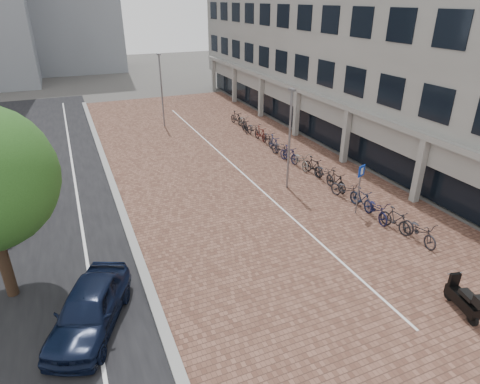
{
  "coord_description": "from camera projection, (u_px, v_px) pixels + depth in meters",
  "views": [
    {
      "loc": [
        -6.7,
        -9.68,
        9.43
      ],
      "look_at": [
        0.0,
        6.0,
        1.3
      ],
      "focal_mm": 30.61,
      "sensor_mm": 36.0,
      "label": 1
    }
  ],
  "objects": [
    {
      "name": "ground",
      "position": [
        307.0,
        292.0,
        14.47
      ],
      "size": [
        140.0,
        140.0,
        0.0
      ],
      "primitive_type": "plane",
      "color": "#474442",
      "rests_on": "ground"
    },
    {
      "name": "plaza_brick",
      "position": [
        232.0,
        167.0,
        25.14
      ],
      "size": [
        14.5,
        42.0,
        0.04
      ],
      "primitive_type": "cube",
      "color": "brown",
      "rests_on": "ground"
    },
    {
      "name": "street_asphalt",
      "position": [
        36.0,
        198.0,
        21.24
      ],
      "size": [
        8.0,
        50.0,
        0.03
      ],
      "primitive_type": "cube",
      "color": "black",
      "rests_on": "ground"
    },
    {
      "name": "curb",
      "position": [
        113.0,
        185.0,
        22.59
      ],
      "size": [
        0.35,
        42.0,
        0.14
      ],
      "primitive_type": "cube",
      "color": "gray",
      "rests_on": "ground"
    },
    {
      "name": "lane_line",
      "position": [
        76.0,
        191.0,
        21.94
      ],
      "size": [
        0.12,
        44.0,
        0.0
      ],
      "primitive_type": "cube",
      "color": "white",
      "rests_on": "street_asphalt"
    },
    {
      "name": "parking_line",
      "position": [
        235.0,
        166.0,
        25.2
      ],
      "size": [
        0.1,
        30.0,
        0.0
      ],
      "primitive_type": "cube",
      "color": "white",
      "rests_on": "plaza_brick"
    },
    {
      "name": "office_building",
      "position": [
        354.0,
        13.0,
        28.72
      ],
      "size": [
        8.4,
        40.0,
        15.0
      ],
      "color": "gray",
      "rests_on": "ground"
    },
    {
      "name": "car_navy",
      "position": [
        89.0,
        309.0,
        12.66
      ],
      "size": [
        3.31,
        4.57,
        1.44
      ],
      "primitive_type": "imported",
      "rotation": [
        0.0,
        0.0,
        -0.43
      ],
      "color": "black",
      "rests_on": "ground"
    },
    {
      "name": "scooter_mid",
      "position": [
        464.0,
        298.0,
        13.31
      ],
      "size": [
        0.91,
        1.76,
        1.16
      ],
      "primitive_type": null,
      "rotation": [
        0.0,
        0.0,
        -0.24
      ],
      "color": "black",
      "rests_on": "ground"
    },
    {
      "name": "parking_sign",
      "position": [
        360.0,
        182.0,
        18.99
      ],
      "size": [
        0.49,
        0.24,
        2.5
      ],
      "rotation": [
        0.0,
        0.0,
        0.41
      ],
      "color": "slate",
      "rests_on": "ground"
    },
    {
      "name": "lamp_near",
      "position": [
        289.0,
        141.0,
        21.26
      ],
      "size": [
        0.12,
        0.12,
        5.33
      ],
      "primitive_type": "cylinder",
      "color": "gray",
      "rests_on": "ground"
    },
    {
      "name": "lamp_far",
      "position": [
        162.0,
        92.0,
        31.87
      ],
      "size": [
        0.12,
        0.12,
        5.58
      ],
      "primitive_type": "cylinder",
      "color": "slate",
      "rests_on": "ground"
    },
    {
      "name": "bike_row",
      "position": [
        297.0,
        158.0,
        25.16
      ],
      "size": [
        1.34,
        21.46,
        1.05
      ],
      "color": "black",
      "rests_on": "ground"
    }
  ]
}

